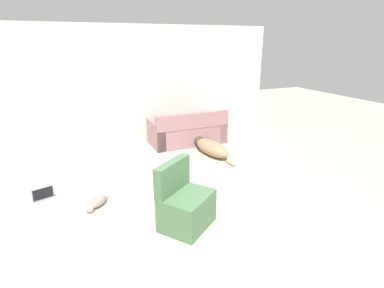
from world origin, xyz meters
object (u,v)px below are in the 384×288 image
Objects in this scene: dog at (209,147)px; cat at (97,202)px; couch at (188,132)px; side_chair at (184,205)px; laptop_open at (44,197)px.

dog is 2.84m from cat.
cat is (-2.31, -2.18, -0.21)m from couch.
cat is 0.50× the size of side_chair.
laptop_open reaches higher than cat.
cat is at bearing 100.52° from side_chair.
couch is 2.01× the size of side_chair.
cat is 1.39m from side_chair.
couch is 3.48m from laptop_open.
couch is at bearing 12.25° from laptop_open.
laptop_open is 2.23m from side_chair.
couch reaches higher than cat.
couch is 4.71× the size of laptop_open.
couch is 1.12× the size of dog.
dog is at bearing 101.45° from couch.
dog is 1.80× the size of side_chair.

